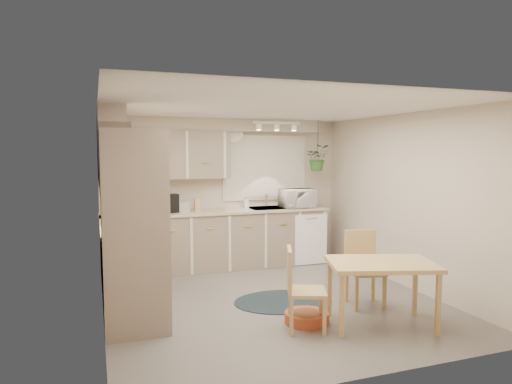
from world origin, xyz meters
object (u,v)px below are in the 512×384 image
Objects in this scene: dining_table at (381,294)px; braided_rug at (283,301)px; microwave at (298,196)px; chair_back at (365,269)px; chair_left at (307,289)px; pet_bed at (307,318)px.

braided_rug is (-0.69, 1.06, -0.34)m from dining_table.
dining_table is 2.97m from microwave.
braided_rug is (-0.88, 0.46, -0.45)m from chair_back.
dining_table is 1.27× the size of chair_left.
braided_rug is at bearing 87.51° from pet_bed.
dining_table is 1.31m from braided_rug.
dining_table is 0.89× the size of braided_rug.
pet_bed is at bearing -115.69° from microwave.
microwave is at bearing 178.43° from chair_left.
chair_left is 3.01m from microwave.
pet_bed is (-0.72, 0.33, -0.29)m from dining_table.
microwave is at bearing 83.45° from dining_table.
chair_back is 1.09m from braided_rug.
microwave is (1.13, 2.70, 0.69)m from chair_left.
braided_rug is 2.22× the size of microwave.
pet_bed is (-0.03, -0.73, 0.05)m from braided_rug.
pet_bed is at bearing 155.67° from dining_table.
chair_left reaches higher than pet_bed.
dining_table is 0.64m from chair_back.
dining_table is at bearing 100.47° from chair_left.
chair_back is 1.61× the size of microwave.
pet_bed reaches higher than braided_rug.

